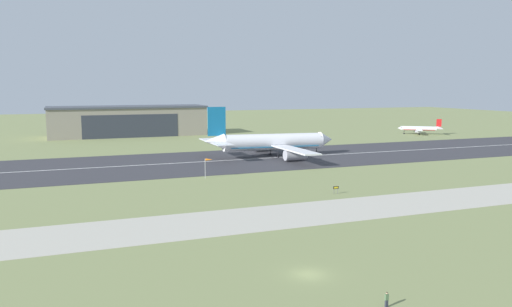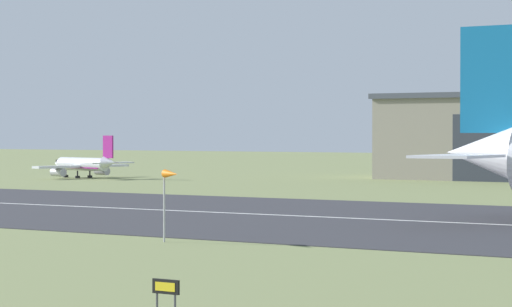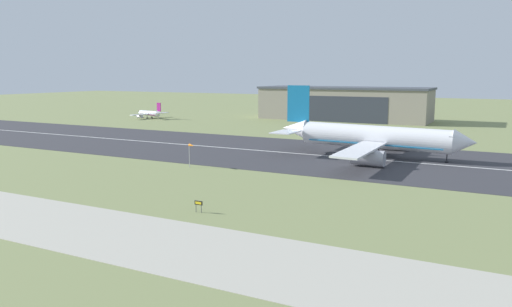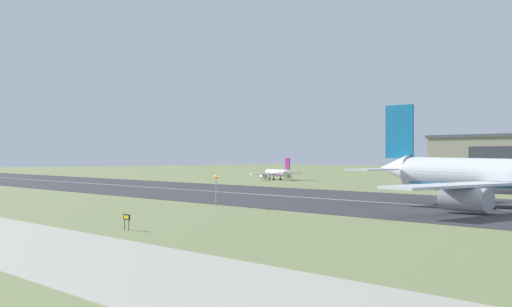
{
  "view_description": "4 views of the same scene",
  "coord_description": "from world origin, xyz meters",
  "px_view_note": "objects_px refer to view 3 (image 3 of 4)",
  "views": [
    {
      "loc": [
        -28.18,
        -54.48,
        23.78
      ],
      "look_at": [
        19.17,
        68.34,
        6.09
      ],
      "focal_mm": 35.0,
      "sensor_mm": 36.0,
      "label": 1
    },
    {
      "loc": [
        57.93,
        0.68,
        7.85
      ],
      "look_at": [
        15.69,
        66.67,
        6.5
      ],
      "focal_mm": 85.0,
      "sensor_mm": 36.0,
      "label": 2
    },
    {
      "loc": [
        68.15,
        -18.43,
        20.3
      ],
      "look_at": [
        24.86,
        64.78,
        5.21
      ],
      "focal_mm": 35.0,
      "sensor_mm": 36.0,
      "label": 3
    },
    {
      "loc": [
        97.77,
        0.4,
        8.42
      ],
      "look_at": [
        26.08,
        61.3,
        8.6
      ],
      "focal_mm": 50.0,
      "sensor_mm": 36.0,
      "label": 4
    }
  ],
  "objects_px": {
    "airplane_parked_centre": "(149,113)",
    "windsock_pole": "(191,147)",
    "runway_sign": "(199,204)",
    "airplane_landing": "(373,138)"
  },
  "relations": [
    {
      "from": "airplane_landing",
      "to": "runway_sign",
      "type": "distance_m",
      "value": 61.52
    },
    {
      "from": "airplane_landing",
      "to": "airplane_parked_centre",
      "type": "bearing_deg",
      "value": 153.37
    },
    {
      "from": "windsock_pole",
      "to": "runway_sign",
      "type": "relative_size",
      "value": 2.97
    },
    {
      "from": "airplane_parked_centre",
      "to": "windsock_pole",
      "type": "distance_m",
      "value": 125.11
    },
    {
      "from": "airplane_parked_centre",
      "to": "windsock_pole",
      "type": "relative_size",
      "value": 3.76
    },
    {
      "from": "airplane_landing",
      "to": "airplane_parked_centre",
      "type": "distance_m",
      "value": 131.62
    },
    {
      "from": "airplane_landing",
      "to": "runway_sign",
      "type": "bearing_deg",
      "value": -99.6
    },
    {
      "from": "windsock_pole",
      "to": "runway_sign",
      "type": "bearing_deg",
      "value": -53.62
    },
    {
      "from": "runway_sign",
      "to": "airplane_landing",
      "type": "bearing_deg",
      "value": 80.4
    },
    {
      "from": "airplane_parked_centre",
      "to": "windsock_pole",
      "type": "height_order",
      "value": "airplane_parked_centre"
    }
  ]
}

